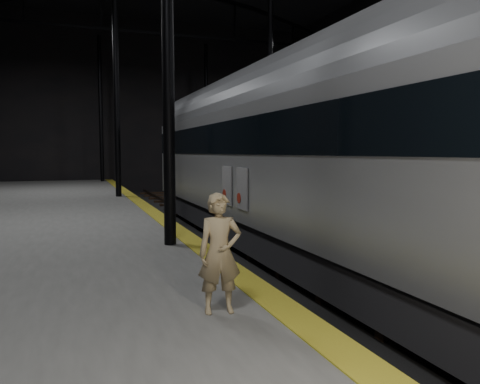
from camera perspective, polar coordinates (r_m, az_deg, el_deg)
name	(u,v)px	position (r m, az deg, el deg)	size (l,w,h in m)	color
ground	(260,244)	(15.60, 2.48, -6.36)	(44.00, 44.00, 0.00)	black
platform_left	(9,244)	(14.48, -26.31, -5.74)	(9.00, 43.80, 1.00)	#525250
platform_right	(441,218)	(19.60, 23.26, -2.96)	(9.00, 43.80, 1.00)	#525250
tactile_strip	(162,219)	(14.53, -9.47, -3.24)	(0.50, 43.80, 0.01)	olive
track	(260,242)	(15.59, 2.48, -6.12)	(2.40, 43.00, 0.24)	#3F3328
train	(280,148)	(13.93, 4.87, 5.41)	(3.18, 21.28, 5.69)	#9A9CA2
woman	(220,253)	(5.97, -2.48, -7.47)	(0.56, 0.37, 1.53)	tan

